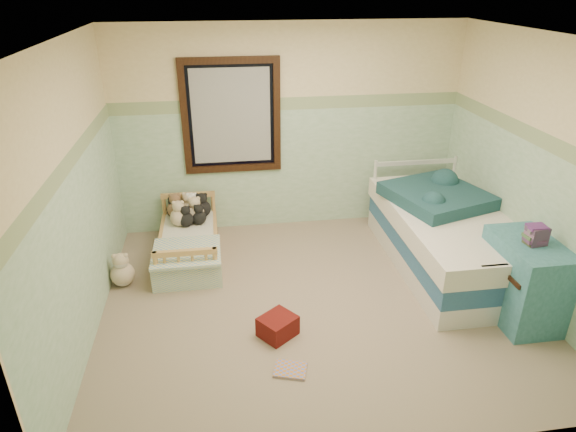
{
  "coord_description": "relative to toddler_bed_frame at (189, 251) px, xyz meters",
  "views": [
    {
      "loc": [
        -0.89,
        -4.05,
        2.93
      ],
      "look_at": [
        -0.24,
        0.35,
        0.79
      ],
      "focal_mm": 31.05,
      "sensor_mm": 36.0,
      "label": 1
    }
  ],
  "objects": [
    {
      "name": "floor",
      "position": [
        1.28,
        -1.05,
        -0.09
      ],
      "size": [
        4.2,
        3.6,
        0.02
      ],
      "primitive_type": "cube",
      "color": "#7A6B56",
      "rests_on": "ground"
    },
    {
      "name": "ceiling",
      "position": [
        1.28,
        -1.05,
        2.43
      ],
      "size": [
        4.2,
        3.6,
        0.02
      ],
      "primitive_type": "cube",
      "color": "white",
      "rests_on": "wall_back"
    },
    {
      "name": "wall_back",
      "position": [
        1.28,
        0.75,
        1.17
      ],
      "size": [
        4.2,
        0.04,
        2.5
      ],
      "primitive_type": "cube",
      "color": "beige",
      "rests_on": "floor"
    },
    {
      "name": "wall_front",
      "position": [
        1.28,
        -2.85,
        1.17
      ],
      "size": [
        4.2,
        0.04,
        2.5
      ],
      "primitive_type": "cube",
      "color": "beige",
      "rests_on": "floor"
    },
    {
      "name": "wall_left",
      "position": [
        -0.82,
        -1.05,
        1.17
      ],
      "size": [
        0.04,
        3.6,
        2.5
      ],
      "primitive_type": "cube",
      "color": "beige",
      "rests_on": "floor"
    },
    {
      "name": "wall_right",
      "position": [
        3.38,
        -1.05,
        1.17
      ],
      "size": [
        0.04,
        3.6,
        2.5
      ],
      "primitive_type": "cube",
      "color": "beige",
      "rests_on": "floor"
    },
    {
      "name": "wainscot_mint",
      "position": [
        1.28,
        0.74,
        0.67
      ],
      "size": [
        4.2,
        0.01,
        1.5
      ],
      "primitive_type": "cube",
      "color": "#88AF88",
      "rests_on": "floor"
    },
    {
      "name": "border_strip",
      "position": [
        1.28,
        0.74,
        1.49
      ],
      "size": [
        4.2,
        0.01,
        0.15
      ],
      "primitive_type": "cube",
      "color": "#406D42",
      "rests_on": "wall_back"
    },
    {
      "name": "window_frame",
      "position": [
        0.58,
        0.71,
        1.37
      ],
      "size": [
        1.16,
        0.06,
        1.36
      ],
      "primitive_type": "cube",
      "color": "black",
      "rests_on": "wall_back"
    },
    {
      "name": "window_blinds",
      "position": [
        0.58,
        0.72,
        1.37
      ],
      "size": [
        0.92,
        0.01,
        1.12
      ],
      "primitive_type": "cube",
      "color": "#B4B4B0",
      "rests_on": "window_frame"
    },
    {
      "name": "toddler_bed_frame",
      "position": [
        0.0,
        0.0,
        0.0
      ],
      "size": [
        0.66,
        1.31,
        0.17
      ],
      "primitive_type": "cube",
      "color": "tan",
      "rests_on": "floor"
    },
    {
      "name": "toddler_mattress",
      "position": [
        0.0,
        0.0,
        0.14
      ],
      "size": [
        0.6,
        1.26,
        0.12
      ],
      "primitive_type": "cube",
      "color": "silver",
      "rests_on": "toddler_bed_frame"
    },
    {
      "name": "patchwork_quilt",
      "position": [
        0.0,
        -0.41,
        0.22
      ],
      "size": [
        0.71,
        0.66,
        0.03
      ],
      "primitive_type": "cube",
      "color": "#6DA0C5",
      "rests_on": "toddler_mattress"
    },
    {
      "name": "plush_bed_brown",
      "position": [
        -0.15,
        0.5,
        0.31
      ],
      "size": [
        0.21,
        0.21,
        0.21
      ],
      "primitive_type": "sphere",
      "color": "brown",
      "rests_on": "toddler_mattress"
    },
    {
      "name": "plush_bed_white",
      "position": [
        0.05,
        0.5,
        0.31
      ],
      "size": [
        0.21,
        0.21,
        0.21
      ],
      "primitive_type": "sphere",
      "color": "white",
      "rests_on": "toddler_mattress"
    },
    {
      "name": "plush_bed_tan",
      "position": [
        -0.1,
        0.28,
        0.31
      ],
      "size": [
        0.21,
        0.21,
        0.21
      ],
      "primitive_type": "sphere",
      "color": "beige",
      "rests_on": "toddler_mattress"
    },
    {
      "name": "plush_bed_dark",
      "position": [
        0.13,
        0.28,
        0.29
      ],
      "size": [
        0.17,
        0.17,
        0.17
      ],
      "primitive_type": "sphere",
      "color": "black",
      "rests_on": "toddler_mattress"
    },
    {
      "name": "plush_floor_cream",
      "position": [
        -0.67,
        -0.47,
        0.04
      ],
      "size": [
        0.24,
        0.24,
        0.24
      ],
      "primitive_type": "sphere",
      "color": "beige",
      "rests_on": "floor"
    },
    {
      "name": "plush_floor_tan",
      "position": [
        -0.67,
        -0.47,
        0.04
      ],
      "size": [
        0.25,
        0.25,
        0.25
      ],
      "primitive_type": "sphere",
      "color": "beige",
      "rests_on": "floor"
    },
    {
      "name": "twin_bed_frame",
      "position": [
        2.83,
        -0.59,
        0.03
      ],
      "size": [
        1.1,
        2.2,
        0.22
      ],
      "primitive_type": "cube",
      "color": "silver",
      "rests_on": "floor"
    },
    {
      "name": "twin_boxspring",
      "position": [
        2.83,
        -0.59,
        0.25
      ],
      "size": [
        1.1,
        2.2,
        0.22
      ],
      "primitive_type": "cube",
      "color": "#2F4D83",
      "rests_on": "twin_bed_frame"
    },
    {
      "name": "twin_mattress",
      "position": [
        2.83,
        -0.59,
        0.47
      ],
      "size": [
        1.14,
        2.24,
        0.22
      ],
      "primitive_type": "cube",
      "color": "silver",
      "rests_on": "twin_boxspring"
    },
    {
      "name": "teal_blanket",
      "position": [
        2.78,
        -0.29,
        0.65
      ],
      "size": [
        1.18,
        1.22,
        0.14
      ],
      "primitive_type": "cube",
      "rotation": [
        0.0,
        0.0,
        0.3
      ],
      "color": "#18383C",
      "rests_on": "twin_mattress"
    },
    {
      "name": "dresser",
      "position": [
        3.12,
        -1.57,
        0.32
      ],
      "size": [
        0.5,
        0.8,
        0.8
      ],
      "primitive_type": "cube",
      "color": "#2A656E",
      "rests_on": "floor"
    },
    {
      "name": "book_stack",
      "position": [
        3.12,
        -1.6,
        0.8
      ],
      "size": [
        0.18,
        0.15,
        0.17
      ],
      "primitive_type": "cube",
      "rotation": [
        0.0,
        0.0,
        0.11
      ],
      "color": "#572A32",
      "rests_on": "dresser"
    },
    {
      "name": "red_pillow",
      "position": [
        0.83,
        -1.52,
        0.01
      ],
      "size": [
        0.4,
        0.4,
        0.19
      ],
      "primitive_type": "cube",
      "rotation": [
        0.0,
        0.0,
        0.65
      ],
      "color": "#8A0B05",
      "rests_on": "floor"
    },
    {
      "name": "floor_book",
      "position": [
        0.87,
        -1.99,
        -0.07
      ],
      "size": [
        0.31,
        0.27,
        0.02
      ],
      "primitive_type": "cube",
      "rotation": [
        0.0,
        0.0,
        -0.3
      ],
      "color": "orange",
      "rests_on": "floor"
    },
    {
      "name": "extra_plush_0",
      "position": [
        -0.02,
        0.24,
        0.29
      ],
      "size": [
        0.17,
        0.17,
        0.17
      ],
      "primitive_type": "sphere",
      "color": "black",
      "rests_on": "toddler_mattress"
    },
    {
      "name": "extra_plush_1",
      "position": [
        0.0,
        0.52,
        0.31
      ],
      "size": [
        0.21,
        0.21,
        0.21
      ],
      "primitive_type": "sphere",
      "color": "beige",
      "rests_on": "toddler_mattress"
    },
    {
      "name": "extra_plush_2",
      "position": [
        -0.18,
        0.51,
        0.29
      ],
      "size": [
        0.18,
        0.18,
        0.18
      ],
      "primitive_type": "sphere",
      "color": "black",
      "rests_on": "toddler_mattress"
    },
    {
      "name": "extra_plush_3",
      "position": [
        0.08,
        0.36,
        0.31
      ],
      "size": [
        0.22,
        0.22,
        0.22
      ],
      "primitive_type": "sphere",
      "color": "beige",
      "rests_on": "toddler_mattress"
    },
    {
      "name": "extra_plush_4",
      "position": [
        0.17,
        0.48,
        0.31
      ],
      "size": [
        0.21,
        0.21,
        0.21
      ],
      "primitive_type": "sphere",
      "color": "black",
      "rests_on": "toddler_mattress"
    }
  ]
}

